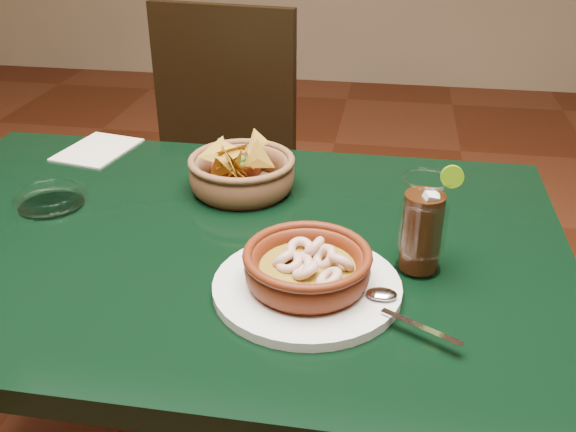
% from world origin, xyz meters
% --- Properties ---
extents(dining_table, '(1.20, 0.80, 0.75)m').
position_xyz_m(dining_table, '(0.00, 0.00, 0.65)').
color(dining_table, black).
rests_on(dining_table, ground).
extents(dining_chair, '(0.51, 0.51, 0.98)m').
position_xyz_m(dining_chair, '(-0.21, 0.71, 0.54)').
color(dining_chair, black).
rests_on(dining_chair, ground).
extents(shrimp_plate, '(0.36, 0.28, 0.08)m').
position_xyz_m(shrimp_plate, '(0.19, -0.14, 0.78)').
color(shrimp_plate, silver).
rests_on(shrimp_plate, dining_table).
extents(chip_basket, '(0.24, 0.24, 0.13)m').
position_xyz_m(chip_basket, '(0.02, 0.18, 0.79)').
color(chip_basket, brown).
rests_on(chip_basket, dining_table).
extents(guacamole_ramekin, '(0.13, 0.13, 0.04)m').
position_xyz_m(guacamole_ramekin, '(-0.02, 0.25, 0.77)').
color(guacamole_ramekin, '#4B1809').
rests_on(guacamole_ramekin, dining_table).
extents(cola_drink, '(0.15, 0.15, 0.18)m').
position_xyz_m(cola_drink, '(0.35, -0.05, 0.83)').
color(cola_drink, white).
rests_on(cola_drink, dining_table).
extents(glass_ashtray, '(0.14, 0.14, 0.03)m').
position_xyz_m(glass_ashtray, '(-0.32, 0.06, 0.77)').
color(glass_ashtray, white).
rests_on(glass_ashtray, dining_table).
extents(paper_menu, '(0.16, 0.20, 0.00)m').
position_xyz_m(paper_menu, '(-0.35, 0.32, 0.75)').
color(paper_menu, beige).
rests_on(paper_menu, dining_table).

